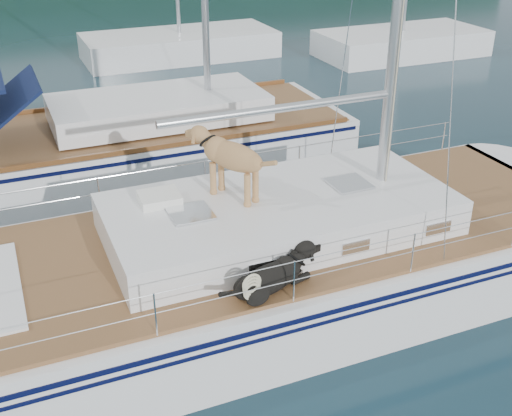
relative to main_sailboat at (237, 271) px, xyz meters
name	(u,v)px	position (x,y,z in m)	size (l,w,h in m)	color
ground	(232,308)	(-0.09, 0.00, -0.68)	(120.00, 120.00, 0.00)	black
main_sailboat	(237,271)	(0.00, 0.00, 0.00)	(12.00, 3.80, 14.01)	white
neighbor_sailboat	(115,147)	(-0.65, 6.02, -0.06)	(11.00, 3.50, 13.30)	white
bg_boat_center	(180,46)	(3.91, 16.00, -0.23)	(7.20, 3.00, 11.65)	white
bg_boat_east	(401,43)	(11.91, 13.00, -0.22)	(6.40, 3.00, 11.65)	white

